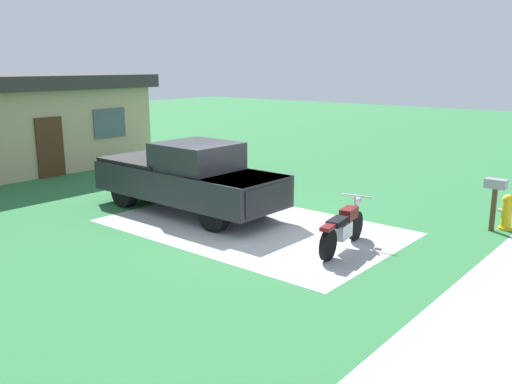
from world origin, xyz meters
TOP-DOWN VIEW (x-y plane):
  - ground_plane at (0.00, 0.00)m, footprint 80.00×80.00m
  - driveway_pad at (0.00, 0.00)m, footprint 4.44×7.08m
  - motorcycle at (0.01, -2.55)m, footprint 2.20×0.73m
  - pickup_truck at (0.03, 2.31)m, footprint 2.05×5.65m
  - fire_hydrant at (3.74, -4.84)m, footprint 0.32×0.40m
  - mailbox at (3.43, -4.61)m, footprint 0.26×0.48m
  - neighbor_house at (0.14, 11.86)m, footprint 9.60×5.60m

SIDE VIEW (x-z plane):
  - ground_plane at x=0.00m, z-range 0.00..0.00m
  - driveway_pad at x=0.00m, z-range 0.00..0.01m
  - fire_hydrant at x=3.74m, z-range -0.01..0.86m
  - motorcycle at x=0.01m, z-range -0.07..1.02m
  - pickup_truck at x=0.03m, z-range 0.00..1.90m
  - mailbox at x=3.43m, z-range 0.35..1.61m
  - neighbor_house at x=0.14m, z-range 0.04..3.54m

